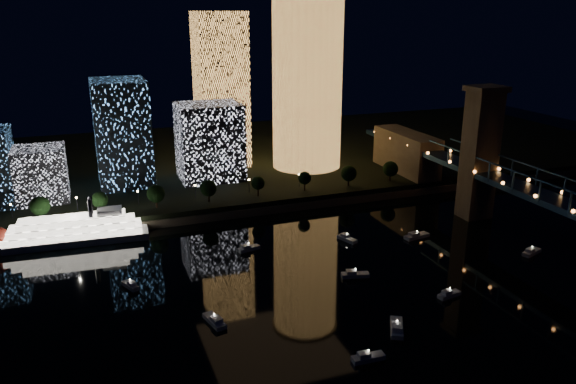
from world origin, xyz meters
The scene contains 11 objects.
ground centered at (0.00, 0.00, 0.00)m, with size 520.00×520.00×0.00m, color black.
far_bank centered at (0.00, 160.00, 2.50)m, with size 420.00×160.00×5.00m, color black.
seawall centered at (0.00, 82.00, 1.50)m, with size 420.00×6.00×3.00m, color #6B5E4C.
tower_cylindrical centered at (25.55, 124.52, 43.84)m, with size 34.00×34.00×77.42m.
tower_rectangular centered at (-10.74, 142.08, 40.28)m, with size 22.18×22.18×70.56m, color #F4A54E.
midrise_blocks centered at (-61.42, 120.43, 22.54)m, with size 111.55×37.25×43.89m.
truss_bridge centered at (65.00, 3.72, 16.25)m, with size 13.00×266.00×50.00m.
riverboat centered at (-81.86, 76.34, 4.05)m, with size 52.98×14.12×15.79m.
motorboats centered at (-6.87, 13.85, 0.81)m, with size 131.74×71.87×2.78m.
esplanade_trees centered at (-31.13, 88.00, 10.47)m, with size 166.50×6.85×8.92m.
street_lamps centered at (-34.00, 94.00, 9.02)m, with size 132.70×0.70×5.65m.
Camera 1 is at (-72.36, -116.08, 75.82)m, focal length 35.00 mm.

